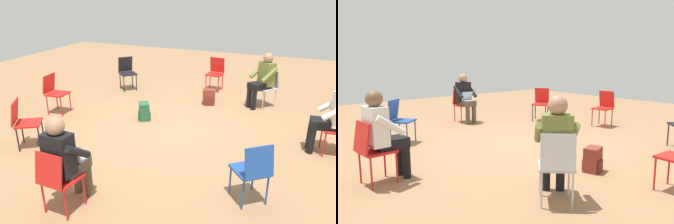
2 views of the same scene
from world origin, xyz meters
TOP-DOWN VIEW (x-y plane):
  - ground_plane at (0.00, 0.00)m, footprint 15.95×15.95m
  - chair_south at (0.12, -2.70)m, footprint 0.44×0.47m
  - chair_southeast at (1.62, -2.07)m, footprint 0.57×0.58m
  - chair_east at (2.80, -0.36)m, footprint 0.45×0.42m
  - chair_southwest at (-2.01, -2.12)m, footprint 0.58×0.59m
  - chair_west at (-2.84, 0.06)m, footprint 0.46×0.42m
  - chair_northeast at (1.72, 1.75)m, footprint 0.58×0.58m
  - chair_northwest at (-2.09, 1.48)m, footprint 0.59×0.58m
  - person_with_laptop at (2.63, -0.35)m, footprint 0.53×0.51m
  - person_in_olive at (-1.96, 1.37)m, footprint 0.63×0.63m
  - person_in_white at (-0.13, 2.70)m, footprint 0.53×0.55m
  - backpack_near_laptop_user at (-0.26, -0.75)m, footprint 0.34×0.31m
  - backpack_by_empty_chair at (-1.67, 0.23)m, footprint 0.30×0.33m

SIDE VIEW (x-z plane):
  - ground_plane at x=0.00m, z-range 0.00..0.00m
  - backpack_near_laptop_user at x=-0.26m, z-range -0.02..0.34m
  - backpack_by_empty_chair at x=-1.67m, z-range -0.02..0.34m
  - chair_south at x=0.12m, z-range 0.07..0.92m
  - chair_southeast at x=1.62m, z-range 0.07..0.92m
  - chair_east at x=2.80m, z-range 0.07..0.92m
  - chair_southwest at x=-2.01m, z-range 0.07..0.92m
  - chair_west at x=-2.84m, z-range 0.07..0.92m
  - chair_northeast at x=1.72m, z-range 0.07..0.92m
  - chair_northwest at x=-2.09m, z-range 0.07..0.92m
  - person_with_laptop at x=2.63m, z-range 0.07..1.31m
  - person_in_olive at x=-1.96m, z-range 0.07..1.31m
  - person_in_white at x=-0.13m, z-range 0.07..1.31m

